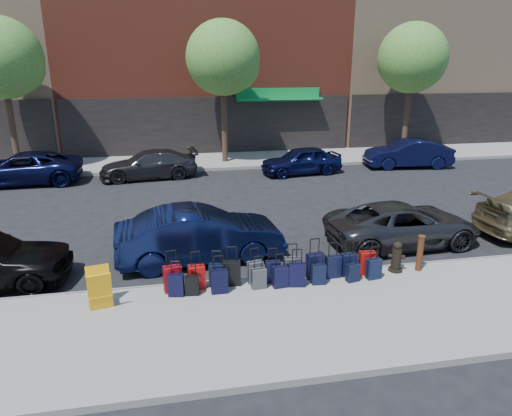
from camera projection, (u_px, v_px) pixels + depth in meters
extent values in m
plane|color=black|center=(244.00, 223.00, 16.04)|extent=(120.00, 120.00, 0.00)
cube|color=gray|center=(291.00, 320.00, 9.95)|extent=(60.00, 4.00, 0.15)
cube|color=gray|center=(215.00, 161.00, 25.35)|extent=(60.00, 4.00, 0.15)
cube|color=gray|center=(271.00, 278.00, 11.83)|extent=(60.00, 0.08, 0.15)
cube|color=gray|center=(219.00, 169.00, 23.47)|extent=(60.00, 0.08, 0.15)
cube|color=black|center=(211.00, 127.00, 26.66)|extent=(16.66, 0.15, 3.40)
cube|color=#0D7B35|center=(279.00, 100.00, 26.57)|extent=(5.00, 0.91, 0.27)
cube|color=#0D7B35|center=(278.00, 93.00, 26.74)|extent=(5.00, 0.10, 0.60)
cube|color=tan|center=(422.00, 7.00, 32.84)|extent=(15.00, 12.00, 18.00)
cube|color=black|center=(458.00, 120.00, 29.47)|extent=(14.70, 0.15, 3.40)
cylinder|color=black|center=(12.00, 121.00, 22.36)|extent=(0.30, 0.30, 4.80)
sphere|color=#356E24|center=(1.00, 58.00, 21.43)|extent=(3.80, 3.80, 3.80)
sphere|color=#356E24|center=(16.00, 66.00, 21.65)|extent=(2.58, 2.58, 2.58)
cylinder|color=black|center=(224.00, 117.00, 24.20)|extent=(0.30, 0.30, 4.80)
sphere|color=#356E24|center=(223.00, 58.00, 23.27)|extent=(3.80, 3.80, 3.80)
sphere|color=#356E24|center=(235.00, 66.00, 23.49)|extent=(2.58, 2.58, 2.58)
cylinder|color=black|center=(407.00, 113.00, 26.04)|extent=(0.30, 0.30, 4.80)
sphere|color=#356E24|center=(412.00, 58.00, 25.11)|extent=(3.80, 3.80, 3.80)
sphere|color=#356E24|center=(422.00, 65.00, 25.34)|extent=(2.58, 2.58, 2.58)
cube|color=maroon|center=(173.00, 279.00, 10.93)|extent=(0.46, 0.31, 0.64)
cylinder|color=black|center=(171.00, 252.00, 10.71)|extent=(0.24, 0.07, 0.03)
cube|color=#B20B0B|center=(197.00, 277.00, 11.05)|extent=(0.42, 0.27, 0.59)
cylinder|color=black|center=(196.00, 253.00, 10.85)|extent=(0.22, 0.06, 0.03)
cube|color=black|center=(217.00, 275.00, 11.20)|extent=(0.41, 0.27, 0.57)
cylinder|color=black|center=(216.00, 252.00, 11.01)|extent=(0.21, 0.07, 0.03)
cube|color=black|center=(232.00, 273.00, 11.24)|extent=(0.44, 0.27, 0.62)
cylinder|color=black|center=(232.00, 248.00, 11.03)|extent=(0.23, 0.06, 0.03)
cube|color=#424248|center=(255.00, 272.00, 11.36)|extent=(0.41, 0.28, 0.57)
cylinder|color=black|center=(255.00, 249.00, 11.17)|extent=(0.21, 0.07, 0.03)
cube|color=black|center=(273.00, 272.00, 11.40)|extent=(0.38, 0.22, 0.55)
cylinder|color=black|center=(273.00, 249.00, 11.21)|extent=(0.21, 0.04, 0.03)
cube|color=#35353A|center=(292.00, 269.00, 11.49)|extent=(0.43, 0.27, 0.60)
cylinder|color=black|center=(293.00, 245.00, 11.28)|extent=(0.23, 0.06, 0.03)
cube|color=black|center=(315.00, 266.00, 11.61)|extent=(0.46, 0.30, 0.65)
cylinder|color=black|center=(316.00, 240.00, 11.39)|extent=(0.25, 0.06, 0.03)
cube|color=black|center=(333.00, 267.00, 11.65)|extent=(0.40, 0.24, 0.58)
cylinder|color=black|center=(334.00, 244.00, 11.45)|extent=(0.22, 0.05, 0.03)
cube|color=black|center=(349.00, 265.00, 11.73)|extent=(0.41, 0.24, 0.60)
cylinder|color=black|center=(351.00, 241.00, 11.53)|extent=(0.22, 0.04, 0.03)
cube|color=#920B09|center=(367.00, 263.00, 11.80)|extent=(0.43, 0.26, 0.62)
cylinder|color=black|center=(369.00, 239.00, 11.59)|extent=(0.23, 0.05, 0.03)
cube|color=black|center=(176.00, 285.00, 10.74)|extent=(0.40, 0.27, 0.54)
cylinder|color=black|center=(175.00, 263.00, 10.55)|extent=(0.21, 0.07, 0.03)
cube|color=black|center=(192.00, 285.00, 10.79)|extent=(0.34, 0.22, 0.48)
cylinder|color=black|center=(191.00, 266.00, 10.63)|extent=(0.18, 0.05, 0.03)
cube|color=black|center=(219.00, 281.00, 10.87)|extent=(0.40, 0.23, 0.58)
cylinder|color=black|center=(219.00, 257.00, 10.68)|extent=(0.22, 0.04, 0.03)
cube|color=#3C3C41|center=(259.00, 278.00, 11.09)|extent=(0.37, 0.24, 0.51)
cylinder|color=black|center=(259.00, 257.00, 10.92)|extent=(0.20, 0.05, 0.03)
cube|color=black|center=(280.00, 277.00, 11.14)|extent=(0.38, 0.25, 0.53)
cylinder|color=black|center=(281.00, 255.00, 10.96)|extent=(0.20, 0.05, 0.03)
cube|color=black|center=(297.00, 275.00, 11.20)|extent=(0.43, 0.30, 0.59)
cylinder|color=black|center=(298.00, 251.00, 11.00)|extent=(0.23, 0.07, 0.03)
cube|color=black|center=(319.00, 274.00, 11.31)|extent=(0.36, 0.23, 0.50)
cylinder|color=black|center=(320.00, 254.00, 11.13)|extent=(0.19, 0.05, 0.03)
cube|color=black|center=(353.00, 273.00, 11.44)|extent=(0.35, 0.24, 0.47)
cylinder|color=black|center=(354.00, 254.00, 11.28)|extent=(0.18, 0.06, 0.03)
cube|color=black|center=(374.00, 269.00, 11.58)|extent=(0.39, 0.26, 0.53)
cylinder|color=black|center=(376.00, 248.00, 11.40)|extent=(0.20, 0.06, 0.03)
cylinder|color=black|center=(395.00, 270.00, 12.07)|extent=(0.37, 0.37, 0.06)
cylinder|color=black|center=(396.00, 258.00, 11.97)|extent=(0.25, 0.25, 0.58)
sphere|color=black|center=(398.00, 246.00, 11.86)|extent=(0.23, 0.23, 0.23)
cylinder|color=black|center=(397.00, 256.00, 11.95)|extent=(0.42, 0.25, 0.10)
cylinder|color=#38190C|center=(420.00, 253.00, 11.96)|extent=(0.16, 0.16, 0.96)
cylinder|color=#38190C|center=(422.00, 237.00, 11.81)|extent=(0.18, 0.18, 0.04)
cube|color=#FEAE0E|center=(100.00, 292.00, 10.02)|extent=(0.55, 0.33, 0.92)
cube|color=#FEAE0E|center=(99.00, 285.00, 10.32)|extent=(0.55, 0.33, 0.92)
cube|color=#FEAE0E|center=(100.00, 294.00, 10.21)|extent=(0.57, 0.43, 0.02)
imported|color=#0C1438|center=(200.00, 235.00, 12.83)|extent=(4.81, 2.05, 1.54)
imported|color=#313234|center=(403.00, 224.00, 13.99)|extent=(4.83, 2.43, 1.31)
imported|color=#0B0F34|center=(22.00, 168.00, 20.80)|extent=(5.25, 2.54, 1.44)
imported|color=#2D2E30|center=(149.00, 165.00, 21.80)|extent=(4.77, 2.34, 1.33)
imported|color=#0D103C|center=(301.00, 160.00, 22.60)|extent=(4.16, 2.10, 1.36)
imported|color=#0C1137|center=(408.00, 154.00, 23.97)|extent=(4.60, 2.02, 1.47)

